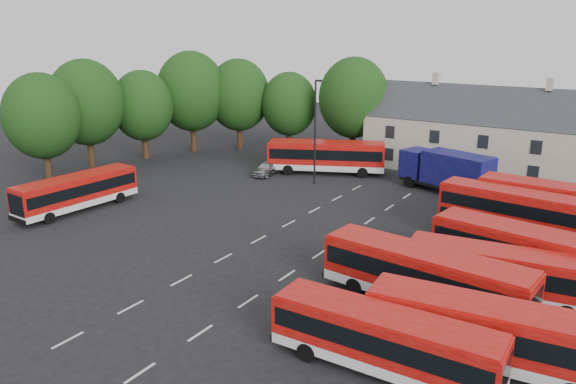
# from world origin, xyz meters

# --- Properties ---
(ground) EXTENTS (140.00, 140.00, 0.00)m
(ground) POSITION_xyz_m (0.00, 0.00, 0.00)
(ground) COLOR black
(ground) RESTS_ON ground
(lane_markings) EXTENTS (5.15, 33.80, 0.01)m
(lane_markings) POSITION_xyz_m (2.50, 2.00, 0.01)
(lane_markings) COLOR beige
(lane_markings) RESTS_ON ground
(treeline) EXTENTS (29.92, 32.59, 12.01)m
(treeline) POSITION_xyz_m (-20.74, 19.36, 6.68)
(treeline) COLOR black
(treeline) RESTS_ON ground
(terrace_houses) EXTENTS (35.70, 7.13, 10.06)m
(terrace_houses) POSITION_xyz_m (14.00, 30.00, 3.86)
(terrace_houses) COLOR beige
(terrace_houses) RESTS_ON ground
(bus_row_a) EXTENTS (10.22, 2.50, 2.88)m
(bus_row_a) POSITION_xyz_m (13.97, -8.13, 1.73)
(bus_row_a) COLOR silver
(bus_row_a) RESTS_ON ground
(bus_row_b) EXTENTS (10.99, 3.55, 3.05)m
(bus_row_b) POSITION_xyz_m (17.72, -5.23, 1.83)
(bus_row_b) COLOR silver
(bus_row_b) RESTS_ON ground
(bus_row_c) EXTENTS (11.60, 3.74, 3.22)m
(bus_row_c) POSITION_xyz_m (13.38, -1.28, 1.94)
(bus_row_c) COLOR silver
(bus_row_c) RESTS_ON ground
(bus_row_d) EXTENTS (10.60, 3.64, 2.94)m
(bus_row_d) POSITION_xyz_m (16.75, 1.79, 1.76)
(bus_row_d) COLOR silver
(bus_row_d) RESTS_ON ground
(bus_row_e) EXTENTS (11.91, 4.33, 3.29)m
(bus_row_e) POSITION_xyz_m (17.69, 4.95, 1.98)
(bus_row_e) COLOR silver
(bus_row_e) RESTS_ON ground
(bus_dd_south) EXTENTS (10.10, 3.24, 4.07)m
(bus_dd_south) POSITION_xyz_m (15.51, 10.29, 2.32)
(bus_dd_south) COLOR silver
(bus_dd_south) RESTS_ON ground
(bus_dd_north) EXTENTS (10.47, 2.90, 4.25)m
(bus_dd_north) POSITION_xyz_m (17.77, 12.69, 2.42)
(bus_dd_north) COLOR silver
(bus_dd_north) RESTS_ON ground
(bus_west) EXTENTS (3.01, 10.54, 2.94)m
(bus_west) POSITION_xyz_m (-16.49, -0.63, 1.77)
(bus_west) COLOR silver
(bus_west) RESTS_ON ground
(bus_north) EXTENTS (11.91, 7.38, 3.35)m
(bus_north) POSITION_xyz_m (-5.10, 21.14, 2.02)
(bus_north) COLOR silver
(bus_north) RESTS_ON ground
(box_truck) EXTENTS (9.07, 5.08, 3.79)m
(box_truck) POSITION_xyz_m (7.49, 21.08, 2.13)
(box_truck) COLOR black
(box_truck) RESTS_ON ground
(silver_car) EXTENTS (1.93, 4.19, 1.39)m
(silver_car) POSITION_xyz_m (-9.89, 17.31, 0.70)
(silver_car) COLOR #A4A6AC
(silver_car) RESTS_ON ground
(lamppost) EXTENTS (0.69, 0.30, 9.99)m
(lamppost) POSITION_xyz_m (-4.04, 16.99, 5.33)
(lamppost) COLOR black
(lamppost) RESTS_ON ground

